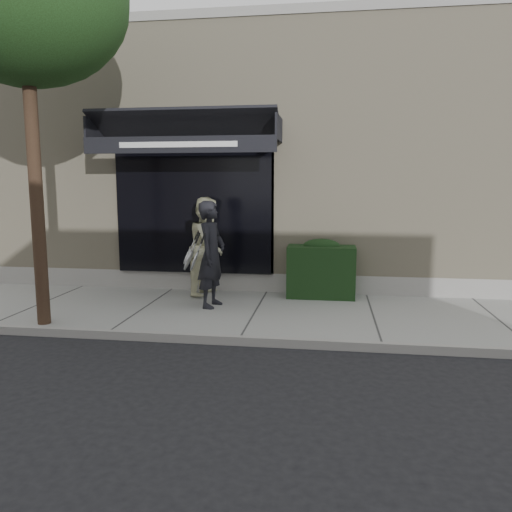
# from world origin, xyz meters

# --- Properties ---
(ground) EXTENTS (80.00, 80.00, 0.00)m
(ground) POSITION_xyz_m (0.00, 0.00, 0.00)
(ground) COLOR black
(ground) RESTS_ON ground
(sidewalk) EXTENTS (20.00, 3.00, 0.12)m
(sidewalk) POSITION_xyz_m (0.00, 0.00, 0.06)
(sidewalk) COLOR gray
(sidewalk) RESTS_ON ground
(curb) EXTENTS (20.00, 0.10, 0.14)m
(curb) POSITION_xyz_m (0.00, -1.55, 0.07)
(curb) COLOR gray
(curb) RESTS_ON ground
(building_facade) EXTENTS (14.30, 8.04, 5.64)m
(building_facade) POSITION_xyz_m (-0.01, 4.96, 2.74)
(building_facade) COLOR #C0B292
(building_facade) RESTS_ON ground
(hedge) EXTENTS (1.30, 0.70, 1.14)m
(hedge) POSITION_xyz_m (1.10, 1.25, 0.66)
(hedge) COLOR black
(hedge) RESTS_ON sidewalk
(pedestrian_front) EXTENTS (0.72, 0.83, 1.90)m
(pedestrian_front) POSITION_xyz_m (-0.82, 0.16, 1.07)
(pedestrian_front) COLOR black
(pedestrian_front) RESTS_ON sidewalk
(pedestrian_back) EXTENTS (0.89, 1.06, 1.93)m
(pedestrian_back) POSITION_xyz_m (-1.12, 1.11, 1.08)
(pedestrian_back) COLOR beige
(pedestrian_back) RESTS_ON sidewalk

